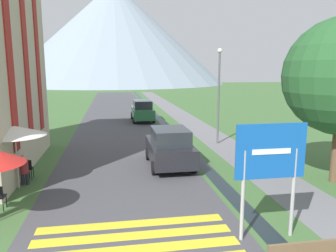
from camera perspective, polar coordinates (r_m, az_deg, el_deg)
The scene contains 14 objects.
ground_plane at distance 24.22m, azimuth -2.45°, elevation -0.80°, with size 160.00×160.00×0.00m, color #3D6033.
road at distance 33.91m, azimuth -8.80°, elevation 2.20°, with size 6.40×60.00×0.01m.
footpath at distance 34.54m, azimuth 1.38°, elevation 2.46°, with size 2.20×60.00×0.01m.
drainage_channel at distance 34.16m, azimuth -2.58°, elevation 2.37°, with size 0.60×60.00×0.00m.
crosswalk_marking at distance 9.21m, azimuth -5.81°, elevation -19.50°, with size 5.44×2.54×0.01m.
mountain_distant at distance 103.56m, azimuth -9.27°, elevation 15.53°, with size 65.49×65.49×29.49m.
road_sign at distance 8.99m, azimuth 17.39°, elevation -6.08°, with size 1.93×0.11×3.15m.
parked_car_near at distance 15.27m, azimuth 0.31°, elevation -3.73°, with size 1.97×3.85×1.82m.
parked_car_far at distance 28.64m, azimuth -4.48°, elevation 2.70°, with size 1.85×4.29×1.82m.
cafe_chair_far_left at distance 14.67m, azimuth -23.93°, elevation -6.79°, with size 0.40×0.40×0.85m.
cafe_chair_far_right at distance 14.74m, azimuth -23.31°, elevation -6.67°, with size 0.40×0.40×0.85m.
cafe_umbrella_middle_white at distance 13.42m, azimuth -25.17°, elevation -0.77°, with size 2.28×2.28×2.44m.
person_seated_near at distance 14.14m, azimuth -23.76°, elevation -6.74°, with size 0.32×0.32×1.21m.
streetlamp at distance 19.87m, azimuth 8.84°, elevation 6.44°, with size 0.28×0.28×5.70m.
Camera 1 is at (-2.97, -3.60, 4.53)m, focal length 35.00 mm.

